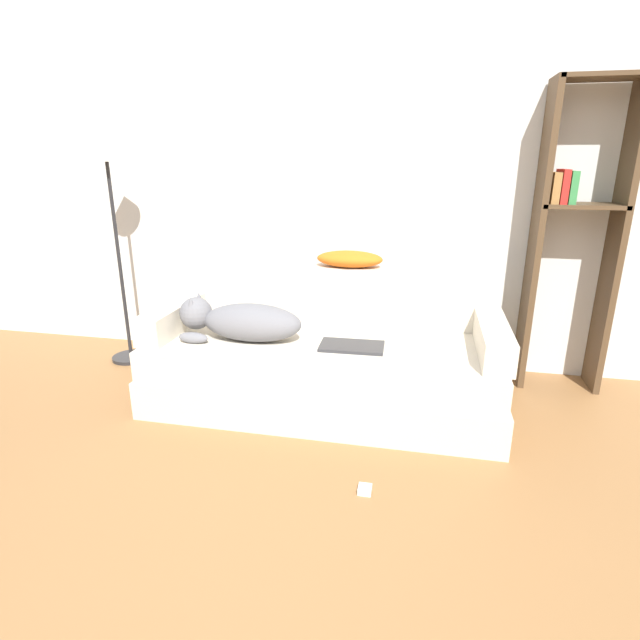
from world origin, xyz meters
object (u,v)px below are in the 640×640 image
object	(u,v)px
dog	(240,321)
throw_pillow	(350,259)
couch	(323,372)
power_adapter	(365,490)
laptop	(352,346)
floor_lamp	(111,193)
bookshelf	(575,225)

from	to	relation	value
dog	throw_pillow	distance (m)	0.76
couch	power_adapter	size ratio (longest dim) A/B	34.38
couch	laptop	xyz separation A→B (m)	(0.18, -0.09, 0.21)
dog	floor_lamp	xyz separation A→B (m)	(-1.03, 0.46, 0.66)
throw_pillow	floor_lamp	world-z (taller)	floor_lamp
throw_pillow	floor_lamp	xyz separation A→B (m)	(-1.58, 0.02, 0.37)
laptop	bookshelf	xyz separation A→B (m)	(1.21, 0.66, 0.60)
dog	bookshelf	bearing A→B (deg)	19.58
laptop	floor_lamp	xyz separation A→B (m)	(-1.67, 0.46, 0.76)
dog	floor_lamp	size ratio (longest dim) A/B	0.47
floor_lamp	power_adapter	bearing A→B (deg)	-32.28
laptop	bookshelf	world-z (taller)	bookshelf
throw_pillow	power_adapter	bearing A→B (deg)	-77.33
power_adapter	dog	bearing A→B (deg)	138.94
laptop	bookshelf	bearing A→B (deg)	26.67
throw_pillow	floor_lamp	distance (m)	1.62
dog	floor_lamp	distance (m)	1.31
couch	laptop	size ratio (longest dim) A/B	5.59
laptop	power_adapter	xyz separation A→B (m)	(0.17, -0.70, -0.39)
laptop	power_adapter	bearing A→B (deg)	-78.33
couch	dog	xyz separation A→B (m)	(-0.46, -0.09, 0.31)
bookshelf	floor_lamp	xyz separation A→B (m)	(-2.88, -0.20, 0.16)
dog	laptop	distance (m)	0.65
power_adapter	throw_pillow	bearing A→B (deg)	102.67
couch	floor_lamp	bearing A→B (deg)	166.07
dog	laptop	world-z (taller)	dog
floor_lamp	laptop	bearing A→B (deg)	-15.37
couch	throw_pillow	size ratio (longest dim) A/B	4.92
floor_lamp	couch	bearing A→B (deg)	-13.93
dog	power_adapter	distance (m)	1.18
couch	power_adapter	bearing A→B (deg)	-66.38
dog	throw_pillow	xyz separation A→B (m)	(0.55, 0.44, 0.29)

